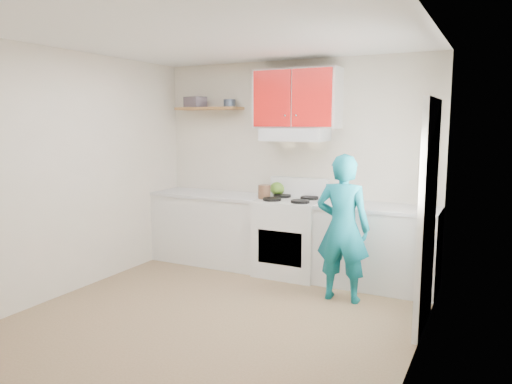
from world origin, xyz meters
The scene contains 21 objects.
floor centered at (0.00, 0.00, 0.00)m, with size 3.80×3.80×0.00m, color brown.
ceiling centered at (0.00, 0.00, 2.60)m, with size 3.60×3.80×0.04m, color white.
back_wall centered at (0.00, 1.90, 1.30)m, with size 3.60×0.04×2.60m, color beige.
front_wall centered at (0.00, -1.90, 1.30)m, with size 3.60×0.04×2.60m, color beige.
left_wall centered at (-1.80, 0.00, 1.30)m, with size 0.04×3.80×2.60m, color beige.
right_wall centered at (1.80, 0.00, 1.30)m, with size 0.04×3.80×2.60m, color beige.
door centered at (1.78, 0.70, 1.02)m, with size 0.05×0.85×2.05m, color white.
door_glass centered at (1.75, 0.70, 1.45)m, with size 0.01×0.55×0.95m, color white.
counter_left centered at (-1.04, 1.60, 0.45)m, with size 1.52×0.60×0.90m, color silver.
counter_right centered at (1.14, 1.60, 0.45)m, with size 1.32×0.60×0.90m, color silver.
stove centered at (0.10, 1.57, 0.46)m, with size 0.76×0.65×0.92m, color white.
range_hood centered at (0.10, 1.68, 1.70)m, with size 0.76×0.44×0.15m, color silver.
upper_cabinets centered at (0.10, 1.73, 2.12)m, with size 1.02×0.33×0.70m, color #B91310.
shelf centered at (-1.15, 1.75, 2.02)m, with size 0.90×0.30×0.04m, color brown.
books centered at (-1.35, 1.73, 2.11)m, with size 0.27×0.19×0.14m, color #494049.
tin centered at (-0.84, 1.75, 2.09)m, with size 0.16×0.16×0.10m, color #333D4C.
kettle centered at (-0.19, 1.83, 1.01)m, with size 0.21×0.21×0.18m, color #4F7C22.
crock centered at (-0.23, 1.52, 0.99)m, with size 0.15×0.15×0.18m, color #4F3322.
cutting_board centered at (1.04, 1.50, 0.91)m, with size 0.30×0.22×0.02m, color olive.
silicone_mat centered at (1.35, 1.63, 0.90)m, with size 0.28×0.23×0.01m, color red.
person centered at (0.92, 1.01, 0.77)m, with size 0.56×0.37×1.53m, color #0D6979.
Camera 1 is at (2.33, -3.76, 1.85)m, focal length 34.17 mm.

